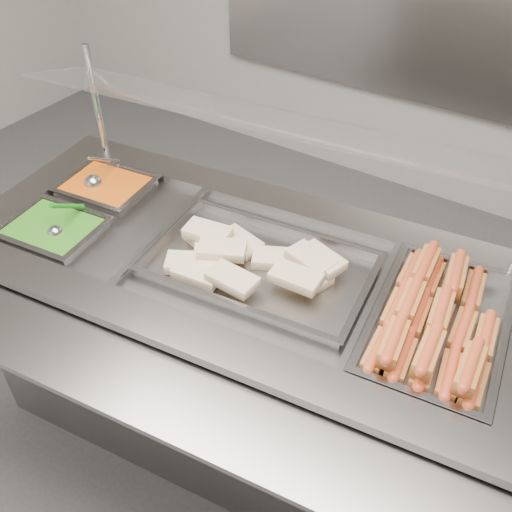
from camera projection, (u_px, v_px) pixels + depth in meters
The scene contains 11 objects.
steam_counter at pixel (244, 349), 2.06m from camera, with size 1.93×1.03×0.88m.
tray_rail at pixel (153, 385), 1.46m from camera, with size 1.78×0.57×0.05m.
sneeze_guard at pixel (273, 123), 1.68m from camera, with size 1.64×0.48×0.43m.
pan_hotdogs at pixel (437, 331), 1.59m from camera, with size 0.40×0.57×0.10m.
pan_wraps at pixel (259, 269), 1.77m from camera, with size 0.71×0.47×0.07m.
pan_beans at pixel (108, 193), 2.10m from camera, with size 0.32×0.27×0.10m.
pan_peas at pixel (55, 236), 1.91m from camera, with size 0.32×0.27×0.10m.
hotdogs_in_buns at pixel (434, 322), 1.55m from camera, with size 0.35×0.53×0.11m.
tortilla_wraps at pixel (245, 258), 1.76m from camera, with size 0.54×0.34×0.07m.
ladle at pixel (94, 182), 2.08m from camera, with size 0.07×0.19×0.14m.
serving_spoon at pixel (58, 228), 1.86m from camera, with size 0.05×0.18×0.14m.
Camera 1 is at (0.66, -0.59, 2.03)m, focal length 40.00 mm.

